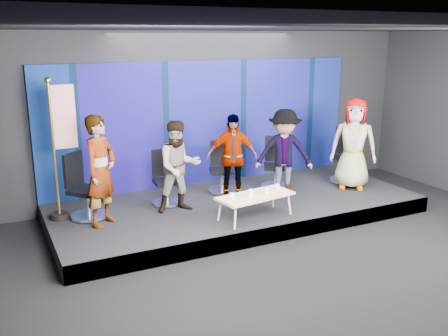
{
  "coord_description": "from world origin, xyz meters",
  "views": [
    {
      "loc": [
        -4.27,
        -5.66,
        3.4
      ],
      "look_at": [
        -0.32,
        2.4,
        1.01
      ],
      "focal_mm": 40.0,
      "sensor_mm": 36.0,
      "label": 1
    }
  ],
  "objects": [
    {
      "name": "mug_e",
      "position": [
        0.38,
        1.64,
        0.76
      ],
      "size": [
        0.07,
        0.07,
        0.09
      ],
      "primitive_type": "cylinder",
      "color": "white",
      "rests_on": "coffee_table"
    },
    {
      "name": "flag_stand",
      "position": [
        -3.12,
        2.97,
        1.6
      ],
      "size": [
        0.56,
        0.33,
        2.45
      ],
      "rotation": [
        0.0,
        0.0,
        0.07
      ],
      "color": "black",
      "rests_on": "riser"
    },
    {
      "name": "panelist_a",
      "position": [
        -2.6,
        2.38,
        1.24
      ],
      "size": [
        0.81,
        0.79,
        1.87
      ],
      "primitive_type": "imported",
      "rotation": [
        0.0,
        0.0,
        0.74
      ],
      "color": "black",
      "rests_on": "riser"
    },
    {
      "name": "chair_c",
      "position": [
        0.0,
        3.18,
        0.64
      ],
      "size": [
        0.74,
        0.74,
        1.03
      ],
      "rotation": [
        0.0,
        0.0,
        -0.34
      ],
      "color": "silver",
      "rests_on": "riser"
    },
    {
      "name": "coffee_table",
      "position": [
        -0.14,
        1.53,
        0.69
      ],
      "size": [
        1.44,
        0.78,
        0.42
      ],
      "rotation": [
        0.0,
        0.0,
        0.15
      ],
      "color": "tan",
      "rests_on": "riser"
    },
    {
      "name": "chair_b",
      "position": [
        -1.28,
        2.95,
        0.64
      ],
      "size": [
        0.62,
        0.62,
        1.03
      ],
      "rotation": [
        0.0,
        0.0,
        -0.08
      ],
      "color": "silver",
      "rests_on": "riser"
    },
    {
      "name": "chair_e",
      "position": [
        2.75,
        2.65,
        0.68
      ],
      "size": [
        0.92,
        0.92,
        1.17
      ],
      "rotation": [
        0.0,
        0.0,
        -0.67
      ],
      "color": "silver",
      "rests_on": "riser"
    },
    {
      "name": "panelist_b",
      "position": [
        -1.2,
        2.45,
        1.13
      ],
      "size": [
        0.86,
        0.69,
        1.66
      ],
      "primitive_type": "imported",
      "rotation": [
        0.0,
        0.0,
        -0.08
      ],
      "color": "black",
      "rests_on": "riser"
    },
    {
      "name": "ground",
      "position": [
        0.0,
        0.0,
        0.0
      ],
      "size": [
        10.0,
        10.0,
        0.0
      ],
      "primitive_type": "plane",
      "color": "black",
      "rests_on": "ground"
    },
    {
      "name": "mug_b",
      "position": [
        -0.28,
        1.45,
        0.77
      ],
      "size": [
        0.09,
        0.09,
        0.11
      ],
      "primitive_type": "cylinder",
      "color": "white",
      "rests_on": "coffee_table"
    },
    {
      "name": "mug_a",
      "position": [
        -0.62,
        1.48,
        0.77
      ],
      "size": [
        0.09,
        0.09,
        0.11
      ],
      "primitive_type": "cylinder",
      "color": "white",
      "rests_on": "coffee_table"
    },
    {
      "name": "backdrop",
      "position": [
        0.0,
        3.95,
        1.6
      ],
      "size": [
        7.0,
        0.08,
        2.6
      ],
      "primitive_type": "cube",
      "color": "navy",
      "rests_on": "riser"
    },
    {
      "name": "mug_d",
      "position": [
        0.08,
        1.52,
        0.77
      ],
      "size": [
        0.08,
        0.08,
        0.09
      ],
      "primitive_type": "cylinder",
      "color": "white",
      "rests_on": "coffee_table"
    },
    {
      "name": "chair_d",
      "position": [
        1.14,
        2.93,
        0.65
      ],
      "size": [
        0.82,
        0.82,
        1.07
      ],
      "rotation": [
        0.0,
        0.0,
        -0.52
      ],
      "color": "silver",
      "rests_on": "riser"
    },
    {
      "name": "panelist_d",
      "position": [
        1.02,
        2.44,
        1.16
      ],
      "size": [
        1.29,
        1.11,
        1.73
      ],
      "primitive_type": "imported",
      "rotation": [
        0.0,
        0.0,
        -0.52
      ],
      "color": "black",
      "rests_on": "riser"
    },
    {
      "name": "mug_c",
      "position": [
        -0.21,
        1.57,
        0.77
      ],
      "size": [
        0.08,
        0.08,
        0.09
      ],
      "primitive_type": "cylinder",
      "color": "white",
      "rests_on": "coffee_table"
    },
    {
      "name": "panelist_c",
      "position": [
        -0.01,
        2.68,
        1.13
      ],
      "size": [
        1.06,
        0.71,
        1.67
      ],
      "primitive_type": "imported",
      "rotation": [
        0.0,
        0.0,
        -0.34
      ],
      "color": "black",
      "rests_on": "riser"
    },
    {
      "name": "riser",
      "position": [
        0.0,
        2.5,
        0.15
      ],
      "size": [
        7.0,
        3.0,
        0.3
      ],
      "primitive_type": "cube",
      "color": "black",
      "rests_on": "ground"
    },
    {
      "name": "room_walls",
      "position": [
        0.0,
        0.0,
        2.43
      ],
      "size": [
        10.02,
        8.02,
        3.51
      ],
      "color": "black",
      "rests_on": "ground"
    },
    {
      "name": "panelist_e",
      "position": [
        2.55,
        2.19,
        1.24
      ],
      "size": [
        1.1,
        1.04,
        1.89
      ],
      "primitive_type": "imported",
      "rotation": [
        0.0,
        0.0,
        -0.67
      ],
      "color": "black",
      "rests_on": "riser"
    },
    {
      "name": "chair_a",
      "position": [
        -2.81,
        2.84,
        0.68
      ],
      "size": [
        0.92,
        0.92,
        1.15
      ],
      "rotation": [
        0.0,
        0.0,
        0.74
      ],
      "color": "silver",
      "rests_on": "riser"
    }
  ]
}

